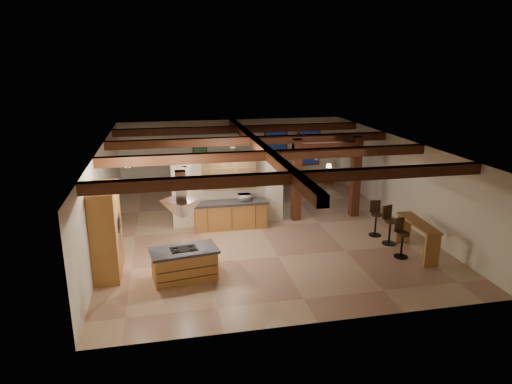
{
  "coord_description": "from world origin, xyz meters",
  "views": [
    {
      "loc": [
        -3.08,
        -14.27,
        5.53
      ],
      "look_at": [
        -0.04,
        0.5,
        1.1
      ],
      "focal_mm": 32.0,
      "sensor_mm": 36.0,
      "label": 1
    }
  ],
  "objects_px": {
    "kitchen_island": "(184,264)",
    "dining_table": "(246,198)",
    "bar_counter": "(418,233)",
    "sofa": "(283,176)"
  },
  "relations": [
    {
      "from": "kitchen_island",
      "to": "dining_table",
      "type": "relative_size",
      "value": 0.97
    },
    {
      "from": "dining_table",
      "to": "bar_counter",
      "type": "height_order",
      "value": "bar_counter"
    },
    {
      "from": "kitchen_island",
      "to": "bar_counter",
      "type": "bearing_deg",
      "value": 1.91
    },
    {
      "from": "kitchen_island",
      "to": "dining_table",
      "type": "height_order",
      "value": "kitchen_island"
    },
    {
      "from": "sofa",
      "to": "bar_counter",
      "type": "bearing_deg",
      "value": 104.89
    },
    {
      "from": "kitchen_island",
      "to": "dining_table",
      "type": "distance_m",
      "value": 6.28
    },
    {
      "from": "bar_counter",
      "to": "kitchen_island",
      "type": "bearing_deg",
      "value": -178.09
    },
    {
      "from": "kitchen_island",
      "to": "bar_counter",
      "type": "xyz_separation_m",
      "value": [
        6.74,
        0.22,
        0.24
      ]
    },
    {
      "from": "kitchen_island",
      "to": "sofa",
      "type": "bearing_deg",
      "value": 60.46
    },
    {
      "from": "dining_table",
      "to": "sofa",
      "type": "xyz_separation_m",
      "value": [
        2.32,
        3.15,
        -0.01
      ]
    }
  ]
}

